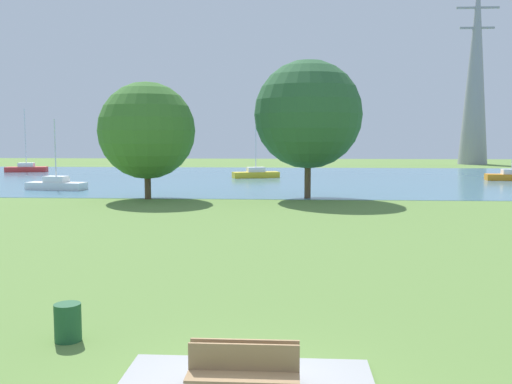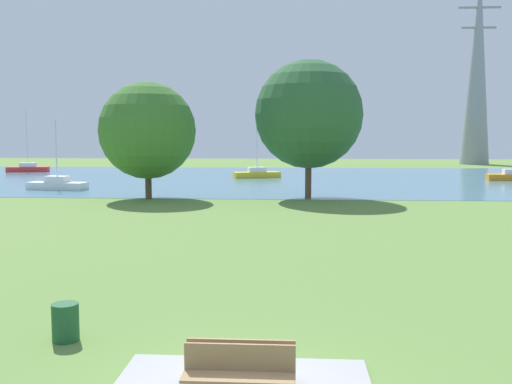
# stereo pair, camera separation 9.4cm
# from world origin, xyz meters

# --- Properties ---
(ground_plane) EXTENTS (160.00, 160.00, 0.00)m
(ground_plane) POSITION_xyz_m (0.00, 22.00, 0.00)
(ground_plane) COLOR olive
(bench_facing_water) EXTENTS (1.80, 0.48, 0.89)m
(bench_facing_water) POSITION_xyz_m (0.00, 0.27, 0.47)
(bench_facing_water) COLOR tan
(bench_facing_water) RESTS_ON concrete_pad
(bench_facing_inland) EXTENTS (1.80, 0.48, 0.89)m
(bench_facing_inland) POSITION_xyz_m (0.00, -0.27, 0.47)
(bench_facing_inland) COLOR tan
(bench_facing_inland) RESTS_ON concrete_pad
(litter_bin) EXTENTS (0.56, 0.56, 0.80)m
(litter_bin) POSITION_xyz_m (-3.95, 2.50, 0.40)
(litter_bin) COLOR #1E512D
(litter_bin) RESTS_ON ground
(water_surface) EXTENTS (140.00, 40.00, 0.02)m
(water_surface) POSITION_xyz_m (0.00, 50.00, 0.01)
(water_surface) COLOR teal
(water_surface) RESTS_ON ground
(sailboat_red) EXTENTS (5.01, 2.46, 7.59)m
(sailboat_red) POSITION_xyz_m (-31.43, 58.68, 0.47)
(sailboat_red) COLOR red
(sailboat_red) RESTS_ON water_surface
(sailboat_white) EXTENTS (4.98, 2.23, 5.67)m
(sailboat_white) POSITION_xyz_m (-18.22, 36.02, 0.45)
(sailboat_white) COLOR white
(sailboat_white) RESTS_ON water_surface
(sailboat_yellow) EXTENTS (5.03, 2.92, 7.21)m
(sailboat_yellow) POSITION_xyz_m (-2.98, 50.50, 0.47)
(sailboat_yellow) COLOR yellow
(sailboat_yellow) RESTS_ON water_surface
(tree_west_near) EXTENTS (6.64, 6.64, 8.03)m
(tree_west_near) POSITION_xyz_m (-9.17, 29.92, 4.70)
(tree_west_near) COLOR brown
(tree_west_near) RESTS_ON ground
(tree_east_near) EXTENTS (7.47, 7.47, 9.56)m
(tree_east_near) POSITION_xyz_m (1.87, 30.98, 5.82)
(tree_east_near) COLOR brown
(tree_east_near) RESTS_ON ground
(electricity_pylon) EXTENTS (6.40, 4.40, 29.74)m
(electricity_pylon) POSITION_xyz_m (28.86, 82.32, 14.88)
(electricity_pylon) COLOR gray
(electricity_pylon) RESTS_ON ground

